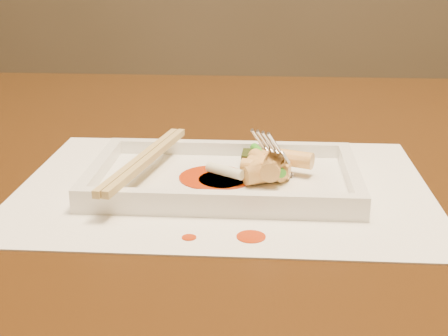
# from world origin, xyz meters

# --- Properties ---
(table) EXTENTS (1.40, 0.90, 0.75)m
(table) POSITION_xyz_m (0.00, 0.00, 0.65)
(table) COLOR black
(table) RESTS_ON ground
(placemat) EXTENTS (0.40, 0.30, 0.00)m
(placemat) POSITION_xyz_m (0.09, -0.11, 0.75)
(placemat) COLOR white
(placemat) RESTS_ON table
(sauce_splatter_a) EXTENTS (0.02, 0.02, 0.00)m
(sauce_splatter_a) POSITION_xyz_m (0.12, -0.23, 0.75)
(sauce_splatter_a) COLOR #B62C05
(sauce_splatter_a) RESTS_ON placemat
(sauce_splatter_b) EXTENTS (0.01, 0.01, 0.00)m
(sauce_splatter_b) POSITION_xyz_m (0.07, -0.23, 0.75)
(sauce_splatter_b) COLOR #B62C05
(sauce_splatter_b) RESTS_ON placemat
(plate_base) EXTENTS (0.26, 0.16, 0.01)m
(plate_base) POSITION_xyz_m (0.09, -0.11, 0.76)
(plate_base) COLOR white
(plate_base) RESTS_ON placemat
(plate_rim_far) EXTENTS (0.26, 0.01, 0.01)m
(plate_rim_far) POSITION_xyz_m (0.09, -0.04, 0.77)
(plate_rim_far) COLOR white
(plate_rim_far) RESTS_ON plate_base
(plate_rim_near) EXTENTS (0.26, 0.01, 0.01)m
(plate_rim_near) POSITION_xyz_m (0.09, -0.19, 0.77)
(plate_rim_near) COLOR white
(plate_rim_near) RESTS_ON plate_base
(plate_rim_left) EXTENTS (0.01, 0.14, 0.01)m
(plate_rim_left) POSITION_xyz_m (-0.03, -0.11, 0.77)
(plate_rim_left) COLOR white
(plate_rim_left) RESTS_ON plate_base
(plate_rim_right) EXTENTS (0.01, 0.14, 0.01)m
(plate_rim_right) POSITION_xyz_m (0.22, -0.11, 0.77)
(plate_rim_right) COLOR white
(plate_rim_right) RESTS_ON plate_base
(veg_piece) EXTENTS (0.04, 0.03, 0.01)m
(veg_piece) POSITION_xyz_m (0.13, -0.07, 0.77)
(veg_piece) COLOR black
(veg_piece) RESTS_ON plate_base
(scallion_white) EXTENTS (0.04, 0.03, 0.01)m
(scallion_white) POSITION_xyz_m (0.09, -0.13, 0.77)
(scallion_white) COLOR #EAEACC
(scallion_white) RESTS_ON plate_base
(scallion_green) EXTENTS (0.04, 0.08, 0.01)m
(scallion_green) POSITION_xyz_m (0.13, -0.09, 0.77)
(scallion_green) COLOR #2A9818
(scallion_green) RESTS_ON plate_base
(chopstick_a) EXTENTS (0.05, 0.19, 0.01)m
(chopstick_a) POSITION_xyz_m (0.01, -0.11, 0.78)
(chopstick_a) COLOR tan
(chopstick_a) RESTS_ON plate_rim_near
(chopstick_b) EXTENTS (0.05, 0.19, 0.01)m
(chopstick_b) POSITION_xyz_m (0.02, -0.11, 0.78)
(chopstick_b) COLOR tan
(chopstick_b) RESTS_ON plate_rim_near
(fork) EXTENTS (0.09, 0.10, 0.14)m
(fork) POSITION_xyz_m (0.16, -0.09, 0.83)
(fork) COLOR silver
(fork) RESTS_ON plate_base
(sauce_blob_0) EXTENTS (0.07, 0.07, 0.00)m
(sauce_blob_0) POSITION_xyz_m (0.08, -0.11, 0.76)
(sauce_blob_0) COLOR #B62C05
(sauce_blob_0) RESTS_ON plate_base
(sauce_blob_1) EXTENTS (0.05, 0.05, 0.00)m
(sauce_blob_1) POSITION_xyz_m (0.09, -0.12, 0.76)
(sauce_blob_1) COLOR #B62C05
(sauce_blob_1) RESTS_ON plate_base
(rice_cake_0) EXTENTS (0.05, 0.03, 0.02)m
(rice_cake_0) POSITION_xyz_m (0.13, -0.11, 0.77)
(rice_cake_0) COLOR #EFC66F
(rice_cake_0) RESTS_ON plate_base
(rice_cake_1) EXTENTS (0.04, 0.03, 0.02)m
(rice_cake_1) POSITION_xyz_m (0.13, -0.13, 0.77)
(rice_cake_1) COLOR #EFC66F
(rice_cake_1) RESTS_ON plate_base
(rice_cake_2) EXTENTS (0.05, 0.03, 0.02)m
(rice_cake_2) POSITION_xyz_m (0.16, -0.10, 0.78)
(rice_cake_2) COLOR #EFC66F
(rice_cake_2) RESTS_ON plate_base
(rice_cake_3) EXTENTS (0.02, 0.04, 0.02)m
(rice_cake_3) POSITION_xyz_m (0.12, -0.11, 0.77)
(rice_cake_3) COLOR #EFC66F
(rice_cake_3) RESTS_ON plate_base
(rice_cake_4) EXTENTS (0.04, 0.05, 0.02)m
(rice_cake_4) POSITION_xyz_m (0.13, -0.09, 0.77)
(rice_cake_4) COLOR #EFC66F
(rice_cake_4) RESTS_ON plate_base
(rice_cake_5) EXTENTS (0.02, 0.04, 0.02)m
(rice_cake_5) POSITION_xyz_m (0.14, -0.12, 0.78)
(rice_cake_5) COLOR #EFC66F
(rice_cake_5) RESTS_ON plate_base
(rice_cake_6) EXTENTS (0.04, 0.04, 0.02)m
(rice_cake_6) POSITION_xyz_m (0.13, -0.11, 0.77)
(rice_cake_6) COLOR #EFC66F
(rice_cake_6) RESTS_ON plate_base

